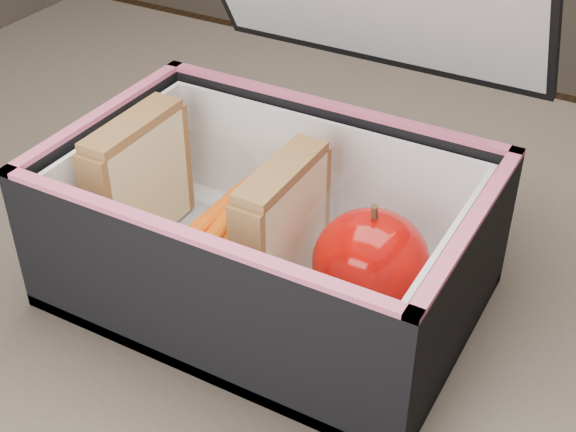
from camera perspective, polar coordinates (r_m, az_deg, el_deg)
name	(u,v)px	position (r m, az deg, el deg)	size (l,w,h in m)	color
kitchen_table	(349,402)	(0.63, 4.35, -13.08)	(1.20, 0.80, 0.75)	brown
lunch_bag	(272,219)	(0.55, -1.18, -0.24)	(0.28, 0.28, 0.27)	black
plastic_tub	(209,224)	(0.57, -5.65, -0.55)	(0.16, 0.12, 0.07)	white
sandwich_left	(139,180)	(0.59, -10.56, 2.54)	(0.02, 0.09, 0.10)	beige
sandwich_right	(282,228)	(0.53, -0.43, -0.87)	(0.02, 0.09, 0.10)	beige
carrot_sticks	(221,236)	(0.58, -4.81, -1.41)	(0.05, 0.14, 0.03)	#F25E03
paper_napkin	(370,311)	(0.54, 5.86, -6.72)	(0.07, 0.07, 0.01)	white
red_apple	(371,263)	(0.52, 5.91, -3.33)	(0.08, 0.08, 0.08)	#8B0708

